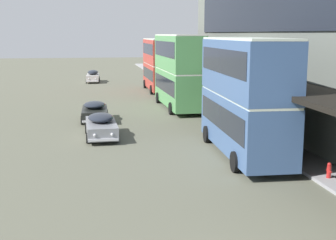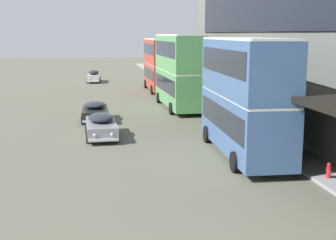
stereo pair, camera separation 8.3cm
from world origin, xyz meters
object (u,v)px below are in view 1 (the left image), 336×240
Objects in this scene: transit_bus_kerbside_front at (159,63)px; sedan_lead_near at (101,126)px; sedan_lead_mid at (93,76)px; fire_hydrant at (329,170)px; sedan_far_back at (95,111)px; transit_bus_kerbside_rear at (178,69)px; transit_bus_kerbside_far at (244,93)px.

transit_bus_kerbside_front is 24.60m from sedan_lead_near.
sedan_lead_mid reaches higher than fire_hydrant.
sedan_lead_mid is at bearing 89.69° from sedan_far_back.
transit_bus_kerbside_rear is at bearing 97.28° from fire_hydrant.
transit_bus_kerbside_front is at bearing 73.04° from sedan_lead_near.
sedan_lead_mid is at bearing 122.79° from transit_bus_kerbside_front.
transit_bus_kerbside_far is (0.39, -16.47, -0.07)m from transit_bus_kerbside_rear.
transit_bus_kerbside_rear is at bearing -73.39° from sedan_lead_mid.
transit_bus_kerbside_far is at bearing -88.63° from transit_bus_kerbside_rear.
transit_bus_kerbside_far reaches higher than fire_hydrant.
transit_bus_kerbside_far is at bearing -37.86° from sedan_lead_near.
fire_hydrant is (2.60, -34.11, -2.70)m from transit_bus_kerbside_front.
transit_bus_kerbside_rear is 14.58× the size of fire_hydrant.
sedan_far_back is 6.37× the size of fire_hydrant.
transit_bus_kerbside_front is at bearing 89.37° from transit_bus_kerbside_rear.
transit_bus_kerbside_rear reaches higher than transit_bus_kerbside_front.
fire_hydrant is at bearing -85.65° from transit_bus_kerbside_front.
fire_hydrant is (2.74, -21.42, -2.96)m from transit_bus_kerbside_rear.
sedan_lead_near is at bearing -86.83° from sedan_far_back.
sedan_lead_near is at bearing 132.30° from fire_hydrant.
transit_bus_kerbside_far is at bearing -89.50° from transit_bus_kerbside_front.
transit_bus_kerbside_rear is 1.05× the size of transit_bus_kerbside_far.
sedan_lead_near is at bearing -89.72° from sedan_lead_mid.
fire_hydrant is at bearing -64.70° from transit_bus_kerbside_far.
transit_bus_kerbside_front reaches higher than fire_hydrant.
sedan_far_back is at bearing -146.29° from transit_bus_kerbside_rear.
sedan_lead_near is (-7.14, -23.41, -2.44)m from transit_bus_kerbside_front.
sedan_far_back is at bearing -90.31° from sedan_lead_mid.
sedan_lead_near is 5.85m from sedan_far_back.
transit_bus_kerbside_rear reaches higher than sedan_lead_near.
sedan_lead_near is at bearing -106.96° from transit_bus_kerbside_front.
transit_bus_kerbside_front is at bearing 94.35° from fire_hydrant.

